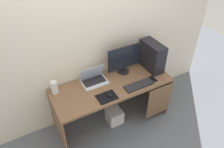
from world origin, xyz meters
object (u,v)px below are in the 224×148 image
Objects in this scene: monitor at (124,59)px; subwoofer at (114,116)px; speaker at (54,87)px; keyboard at (139,85)px; laptop at (94,79)px; pc_tower at (152,56)px; cell_phone at (153,79)px; mouse_left at (110,94)px.

subwoofer is (-0.27, -0.21, -0.84)m from monitor.
speaker is 0.43× the size of keyboard.
laptop is at bearing 131.60° from subwoofer.
speaker is (-1.44, 0.15, -0.12)m from pc_tower.
speaker reaches higher than keyboard.
monitor is at bearing -2.73° from speaker.
pc_tower is 1.08m from subwoofer.
keyboard reaches higher than cell_phone.
monitor is 0.59m from mouse_left.
mouse_left is (-0.84, -0.25, -0.19)m from pc_tower.
laptop is 1.58× the size of subwoofer.
monitor reaches higher than subwoofer.
laptop is 0.84m from cell_phone.
monitor is 0.91m from subwoofer.
speaker is at bearing 146.56° from mouse_left.
laptop is 0.63m from keyboard.
laptop is 0.84× the size of keyboard.
mouse_left is at bearing 179.95° from cell_phone.
monitor is 2.87× the size of speaker.
speaker is at bearing 176.73° from laptop.
monitor reaches higher than cell_phone.
cell_phone is at bearing -13.59° from subwoofer.
keyboard is 0.44m from mouse_left.
pc_tower reaches higher than mouse_left.
subwoofer is at bearing 152.55° from keyboard.
cell_phone is at bearing -119.77° from pc_tower.
subwoofer is (-0.29, 0.15, -0.62)m from keyboard.
pc_tower is at bearing 33.84° from keyboard.
speaker is 1.13m from keyboard.
cell_phone is at bearing -0.05° from mouse_left.
monitor is 5.41× the size of mouse_left.
keyboard is at bearing -21.73° from speaker.
speaker is 1.89× the size of mouse_left.
laptop is at bearing 154.24° from cell_phone.
subwoofer is at bearing -141.83° from monitor.
mouse_left is (-0.44, 0.02, 0.01)m from keyboard.
mouse_left is 0.66m from subwoofer.
pc_tower is at bearing 16.37° from mouse_left.
subwoofer is at bearing -19.35° from speaker.
monitor reaches higher than mouse_left.
pc_tower reaches higher than subwoofer.
cell_phone is at bearing -25.76° from laptop.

